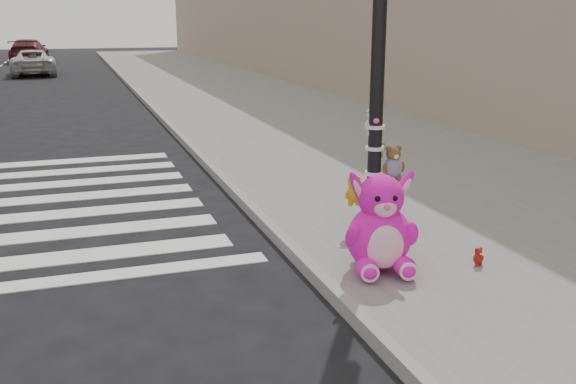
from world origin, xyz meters
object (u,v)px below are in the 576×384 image
object	(u,v)px
pink_bunny	(380,230)
red_teddy	(478,257)
signal_pole	(378,95)
car_white_near	(33,62)

from	to	relation	value
pink_bunny	red_teddy	xyz separation A→B (m)	(1.03, -0.23, -0.33)
signal_pole	car_white_near	xyz separation A→B (m)	(-4.96, 27.43, -1.19)
red_teddy	car_white_near	xyz separation A→B (m)	(-5.53, 28.73, 0.37)
pink_bunny	red_teddy	distance (m)	1.11
signal_pole	pink_bunny	distance (m)	1.70
signal_pole	car_white_near	size ratio (longest dim) A/B	0.91
signal_pole	red_teddy	xyz separation A→B (m)	(0.57, -1.31, -1.56)
pink_bunny	car_white_near	xyz separation A→B (m)	(-4.50, 28.50, 0.04)
red_teddy	car_white_near	distance (m)	29.26
signal_pole	red_teddy	size ratio (longest dim) A/B	19.79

